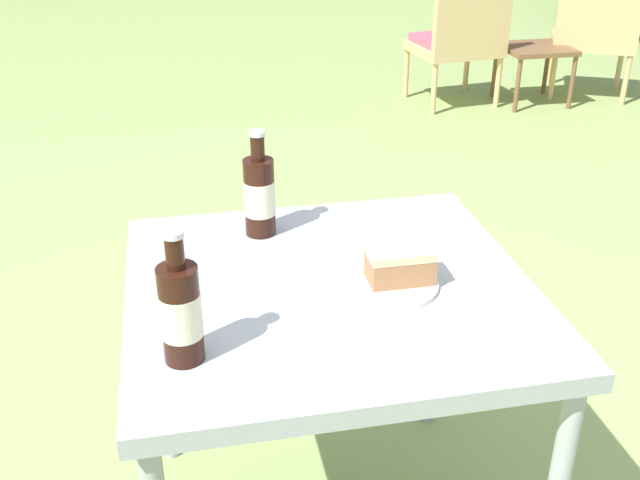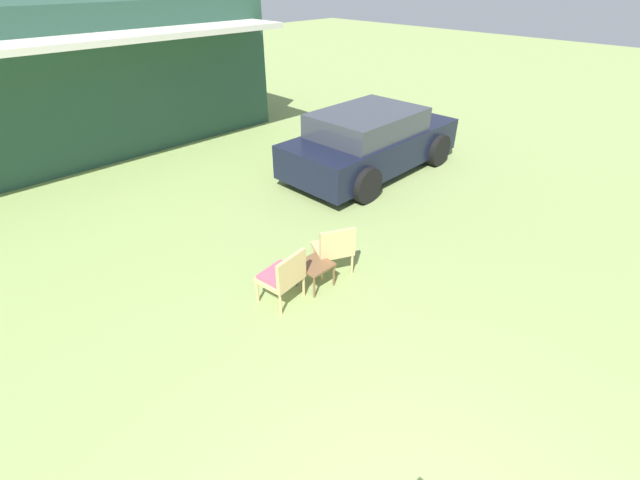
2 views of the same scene
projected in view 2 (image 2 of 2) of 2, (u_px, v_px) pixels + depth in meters
parked_car at (371, 142)px, 9.14m from camera, size 4.16×2.08×1.35m
wicker_chair_cushioned at (283, 275)px, 5.55m from camera, size 0.58×0.54×0.78m
wicker_chair_plain at (334, 247)px, 6.10m from camera, size 0.67×0.65×0.78m
garden_side_table at (315, 267)px, 5.88m from camera, size 0.43×0.41×0.38m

